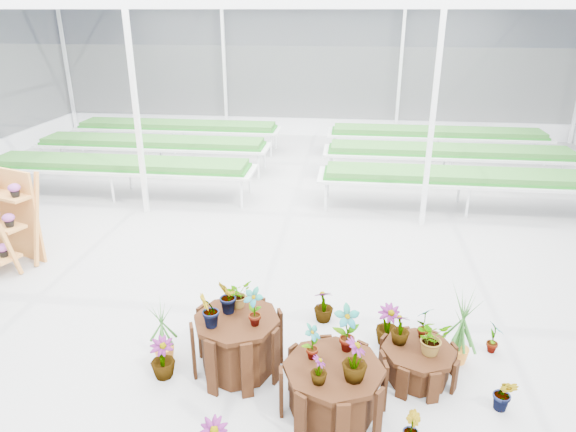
# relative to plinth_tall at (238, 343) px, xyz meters

# --- Properties ---
(ground_plane) EXTENTS (24.00, 24.00, 0.00)m
(ground_plane) POSITION_rel_plinth_tall_xyz_m (-0.16, 1.04, -0.37)
(ground_plane) COLOR gray
(ground_plane) RESTS_ON ground
(greenhouse_shell) EXTENTS (18.00, 24.00, 4.50)m
(greenhouse_shell) POSITION_rel_plinth_tall_xyz_m (-0.16, 1.04, 1.88)
(greenhouse_shell) COLOR white
(greenhouse_shell) RESTS_ON ground
(steel_frame) EXTENTS (18.00, 24.00, 4.50)m
(steel_frame) POSITION_rel_plinth_tall_xyz_m (-0.16, 1.04, 1.88)
(steel_frame) COLOR silver
(steel_frame) RESTS_ON ground
(nursery_benches) EXTENTS (16.00, 7.00, 0.84)m
(nursery_benches) POSITION_rel_plinth_tall_xyz_m (-0.16, 8.24, 0.05)
(nursery_benches) COLOR silver
(nursery_benches) RESTS_ON ground
(plinth_tall) EXTENTS (1.41, 1.41, 0.74)m
(plinth_tall) POSITION_rel_plinth_tall_xyz_m (0.00, 0.00, 0.00)
(plinth_tall) COLOR black
(plinth_tall) RESTS_ON ground
(plinth_mid) EXTENTS (1.36, 1.36, 0.61)m
(plinth_mid) POSITION_rel_plinth_tall_xyz_m (1.20, -0.60, -0.07)
(plinth_mid) COLOR black
(plinth_mid) RESTS_ON ground
(plinth_low) EXTENTS (1.15, 1.15, 0.41)m
(plinth_low) POSITION_rel_plinth_tall_xyz_m (2.20, 0.10, -0.16)
(plinth_low) COLOR black
(plinth_low) RESTS_ON ground
(nursery_plants) EXTENTS (4.53, 3.19, 1.22)m
(nursery_plants) POSITION_rel_plinth_tall_xyz_m (0.97, 0.09, 0.14)
(nursery_plants) COLOR #2C6324
(nursery_plants) RESTS_ON ground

